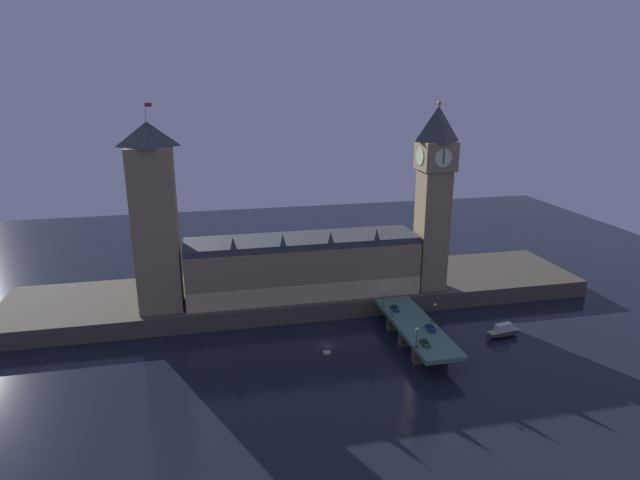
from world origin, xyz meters
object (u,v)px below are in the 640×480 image
object	(u,v)px
pedestrian_mid_walk	(432,319)
street_lamp_far	(384,296)
clock_tower	(434,193)
car_northbound_lead	(395,308)
street_lamp_mid	(435,311)
car_northbound_trail	(425,343)
pedestrian_far_rail	(392,315)
street_lamp_near	(417,335)
boat_downstream	(503,332)
pedestrian_near_rail	(418,346)
car_southbound_lead	(430,328)
victoria_tower	(155,218)

from	to	relation	value
pedestrian_mid_walk	street_lamp_far	bearing A→B (deg)	130.35
clock_tower	car_northbound_lead	distance (m)	45.33
street_lamp_mid	car_northbound_trail	bearing A→B (deg)	-123.43
pedestrian_far_rail	pedestrian_mid_walk	bearing A→B (deg)	-28.61
street_lamp_near	pedestrian_mid_walk	bearing A→B (deg)	52.92
boat_downstream	street_lamp_near	bearing A→B (deg)	-160.55
pedestrian_near_rail	street_lamp_near	world-z (taller)	street_lamp_near
car_northbound_trail	street_lamp_mid	distance (m)	16.61
pedestrian_mid_walk	street_lamp_mid	xyz separation A→B (m)	(0.40, -0.86, 3.35)
pedestrian_mid_walk	car_southbound_lead	bearing A→B (deg)	-117.56
pedestrian_mid_walk	pedestrian_far_rail	world-z (taller)	pedestrian_mid_walk
victoria_tower	pedestrian_mid_walk	size ratio (longest dim) A/B	39.86
victoria_tower	pedestrian_far_rail	distance (m)	85.72
pedestrian_mid_walk	clock_tower	bearing A→B (deg)	68.61
clock_tower	car_northbound_trail	bearing A→B (deg)	-114.50
victoria_tower	street_lamp_far	xyz separation A→B (m)	(75.08, -18.97, -27.17)
car_northbound_trail	pedestrian_near_rail	bearing A→B (deg)	-148.56
pedestrian_mid_walk	street_lamp_far	world-z (taller)	street_lamp_far
clock_tower	street_lamp_near	bearing A→B (deg)	-117.20
street_lamp_near	boat_downstream	distance (m)	39.78
clock_tower	boat_downstream	bearing A→B (deg)	-69.23
car_northbound_lead	car_southbound_lead	world-z (taller)	car_southbound_lead
street_lamp_near	boat_downstream	xyz separation A→B (m)	(36.50, 12.89, -9.16)
pedestrian_near_rail	pedestrian_far_rail	world-z (taller)	pedestrian_far_rail
boat_downstream	street_lamp_mid	bearing A→B (deg)	175.70
car_northbound_trail	street_lamp_far	world-z (taller)	street_lamp_far
car_southbound_lead	street_lamp_mid	bearing A→B (deg)	54.74
car_southbound_lead	boat_downstream	bearing A→B (deg)	5.72
victoria_tower	street_lamp_mid	distance (m)	97.44
pedestrian_far_rail	street_lamp_mid	xyz separation A→B (m)	(11.77, -7.07, 3.38)
street_lamp_mid	boat_downstream	size ratio (longest dim) A/B	0.52
clock_tower	pedestrian_mid_walk	bearing A→B (deg)	-111.39
clock_tower	pedestrian_far_rail	distance (m)	48.94
pedestrian_far_rail	street_lamp_far	size ratio (longest dim) A/B	0.24
street_lamp_far	car_northbound_lead	bearing A→B (deg)	-36.47
street_lamp_near	boat_downstream	world-z (taller)	street_lamp_near
clock_tower	victoria_tower	world-z (taller)	victoria_tower
pedestrian_near_rail	street_lamp_far	bearing A→B (deg)	90.76
car_southbound_lead	street_lamp_mid	distance (m)	6.66
pedestrian_far_rail	clock_tower	bearing A→B (deg)	46.35
car_northbound_trail	clock_tower	bearing A→B (deg)	65.50
pedestrian_far_rail	car_northbound_trail	bearing A→B (deg)	-82.14
car_northbound_trail	street_lamp_far	bearing A→B (deg)	96.55
boat_downstream	car_southbound_lead	bearing A→B (deg)	-174.28
pedestrian_mid_walk	pedestrian_near_rail	bearing A→B (deg)	-125.19
pedestrian_far_rail	boat_downstream	bearing A→B (deg)	-13.84
pedestrian_near_rail	clock_tower	bearing A→B (deg)	63.46
car_southbound_lead	pedestrian_near_rail	world-z (taller)	pedestrian_near_rail
pedestrian_near_rail	pedestrian_mid_walk	bearing A→B (deg)	54.81
boat_downstream	car_northbound_trail	bearing A→B (deg)	-160.62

